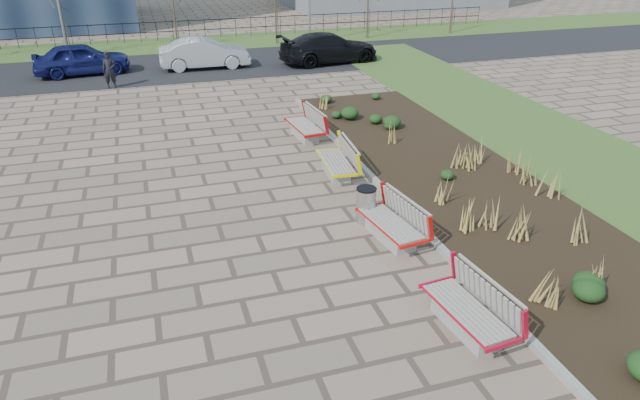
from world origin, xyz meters
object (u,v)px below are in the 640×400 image
object	(u,v)px
car_black	(329,48)
pedestrian	(109,70)
litter_bin	(366,206)
car_blue	(81,59)
lamp_west	(58,1)
bench_d	(304,124)
car_silver	(205,53)
bench_c	(336,160)
bench_b	(391,221)
bench_a	(467,308)

from	to	relation	value
car_black	pedestrian	bearing A→B (deg)	93.20
litter_bin	car_blue	bearing A→B (deg)	112.64
lamp_west	pedestrian	bearing A→B (deg)	-71.90
bench_d	car_silver	world-z (taller)	car_silver
bench_c	bench_b	bearing A→B (deg)	-85.70
bench_a	car_silver	world-z (taller)	car_silver
bench_b	litter_bin	world-z (taller)	bench_b
car_blue	car_silver	world-z (taller)	car_blue
pedestrian	lamp_west	bearing A→B (deg)	113.05
car_blue	car_silver	distance (m)	5.96
bench_c	car_black	size ratio (longest dim) A/B	0.39
lamp_west	bench_d	bearing A→B (deg)	-61.13
car_blue	lamp_west	xyz separation A→B (m)	(-1.04, 4.28, 2.25)
bench_a	lamp_west	xyz separation A→B (m)	(-9.00, 27.32, 2.54)
bench_a	car_black	bearing A→B (deg)	72.26
bench_d	car_blue	xyz separation A→B (m)	(-7.96, 12.04, 0.29)
car_black	car_silver	bearing A→B (deg)	77.03
car_silver	bench_c	bearing A→B (deg)	-171.06
pedestrian	litter_bin	bearing A→B (deg)	-62.63
bench_d	lamp_west	world-z (taller)	lamp_west
litter_bin	lamp_west	size ratio (longest dim) A/B	0.15
bench_c	car_blue	size ratio (longest dim) A/B	0.47
bench_c	car_silver	bearing A→B (deg)	101.89
bench_b	bench_d	world-z (taller)	same
car_silver	lamp_west	xyz separation A→B (m)	(-6.99, 4.72, 2.27)
bench_b	car_black	bearing A→B (deg)	68.50
bench_a	car_silver	size ratio (longest dim) A/B	0.46
pedestrian	car_black	world-z (taller)	pedestrian
bench_a	car_silver	distance (m)	22.69
bench_c	car_black	bearing A→B (deg)	76.96
bench_c	pedestrian	size ratio (longest dim) A/B	1.27
litter_bin	car_blue	world-z (taller)	car_blue
bench_b	car_silver	distance (m)	19.20
car_silver	lamp_west	bearing A→B (deg)	57.32
car_black	bench_d	bearing A→B (deg)	150.71
litter_bin	car_blue	size ratio (longest dim) A/B	0.21
bench_b	car_black	xyz separation A→B (m)	(4.49, 18.41, 0.30)
car_blue	car_black	bearing A→B (deg)	-102.02
litter_bin	car_black	xyz separation A→B (m)	(4.72, 17.39, 0.33)
car_silver	bench_d	bearing A→B (deg)	-168.84
bench_a	litter_bin	bearing A→B (deg)	86.73
pedestrian	car_black	distance (m)	11.25
car_black	bench_b	bearing A→B (deg)	159.37
litter_bin	bench_a	bearing A→B (deg)	-87.10
bench_c	car_blue	distance (m)	17.43
bench_c	pedestrian	distance (m)	14.04
car_black	lamp_west	xyz separation A→B (m)	(-13.49, 5.41, 2.24)
bench_a	bench_d	world-z (taller)	same
car_silver	car_black	xyz separation A→B (m)	(6.50, -0.69, 0.03)
bench_a	car_silver	bearing A→B (deg)	88.91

